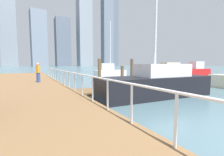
# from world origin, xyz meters

# --- Properties ---
(ground_plane) EXTENTS (300.00, 300.00, 0.00)m
(ground_plane) POSITION_xyz_m (0.00, 20.00, 0.00)
(ground_plane) COLOR slate
(floating_dock) EXTENTS (14.55, 2.00, 0.18)m
(floating_dock) POSITION_xyz_m (3.78, 9.24, 0.09)
(floating_dock) COLOR brown
(floating_dock) RESTS_ON ground_plane
(boardwalk_railing) EXTENTS (0.06, 25.91, 1.08)m
(boardwalk_railing) POSITION_xyz_m (-3.15, 7.38, 1.21)
(boardwalk_railing) COLOR white
(boardwalk_railing) RESTS_ON boardwalk
(dock_piling_0) EXTENTS (0.30, 0.30, 1.79)m
(dock_piling_0) POSITION_xyz_m (13.76, 15.19, 0.89)
(dock_piling_0) COLOR brown
(dock_piling_0) RESTS_ON ground_plane
(dock_piling_1) EXTENTS (0.35, 0.35, 2.56)m
(dock_piling_1) POSITION_xyz_m (5.63, 14.48, 1.28)
(dock_piling_1) COLOR brown
(dock_piling_1) RESTS_ON ground_plane
(dock_piling_2) EXTENTS (0.33, 0.33, 1.77)m
(dock_piling_2) POSITION_xyz_m (3.20, 12.85, 0.89)
(dock_piling_2) COLOR brown
(dock_piling_2) RESTS_ON ground_plane
(dock_piling_3) EXTENTS (0.34, 0.34, 2.50)m
(dock_piling_3) POSITION_xyz_m (1.02, 13.79, 1.25)
(dock_piling_3) COLOR brown
(dock_piling_3) RESTS_ON ground_plane
(moored_boat_0) EXTENTS (4.56, 1.69, 7.75)m
(moored_boat_0) POSITION_xyz_m (4.48, 18.05, 0.82)
(moored_boat_0) COLOR white
(moored_boat_0) RESTS_ON ground_plane
(moored_boat_2) EXTENTS (6.54, 2.23, 2.17)m
(moored_boat_2) POSITION_xyz_m (11.09, 13.11, 0.77)
(moored_boat_2) COLOR red
(moored_boat_2) RESTS_ON ground_plane
(moored_boat_3) EXTENTS (7.30, 2.78, 7.70)m
(moored_boat_3) POSITION_xyz_m (1.28, 6.18, 0.79)
(moored_boat_3) COLOR black
(moored_boat_3) RESTS_ON ground_plane
(moored_boat_4) EXTENTS (5.39, 2.79, 2.35)m
(moored_boat_4) POSITION_xyz_m (17.15, 14.02, 0.83)
(moored_boat_4) COLOR red
(moored_boat_4) RESTS_ON ground_plane
(pedestrian_0) EXTENTS (0.34, 0.42, 1.66)m
(pedestrian_0) POSITION_xyz_m (-4.67, 13.89, 1.26)
(pedestrian_0) COLOR #334C99
(pedestrian_0) RESTS_ON boardwalk
(skyline_tower_1) EXTENTS (11.29, 10.49, 54.93)m
(skyline_tower_1) POSITION_xyz_m (-16.24, 141.08, 27.47)
(skyline_tower_1) COLOR #8C939E
(skyline_tower_1) RESTS_ON ground_plane
(skyline_tower_2) EXTENTS (11.52, 11.13, 41.25)m
(skyline_tower_2) POSITION_xyz_m (3.33, 128.36, 20.63)
(skyline_tower_2) COLOR gray
(skyline_tower_2) RESTS_ON ground_plane
(skyline_tower_3) EXTENTS (12.24, 11.62, 41.58)m
(skyline_tower_3) POSITION_xyz_m (23.29, 140.87, 20.79)
(skyline_tower_3) COLOR slate
(skyline_tower_3) RESTS_ON ground_plane
(skyline_tower_4) EXTENTS (12.64, 9.39, 87.17)m
(skyline_tower_4) POSITION_xyz_m (40.55, 131.83, 43.58)
(skyline_tower_4) COLOR #8C939E
(skyline_tower_4) RESTS_ON ground_plane
(skyline_tower_5) EXTENTS (10.13, 6.93, 89.86)m
(skyline_tower_5) POSITION_xyz_m (60.05, 125.93, 44.93)
(skyline_tower_5) COLOR slate
(skyline_tower_5) RESTS_ON ground_plane
(skyline_tower_6) EXTENTS (11.45, 13.86, 75.13)m
(skyline_tower_6) POSITION_xyz_m (74.56, 144.58, 37.57)
(skyline_tower_6) COLOR slate
(skyline_tower_6) RESTS_ON ground_plane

